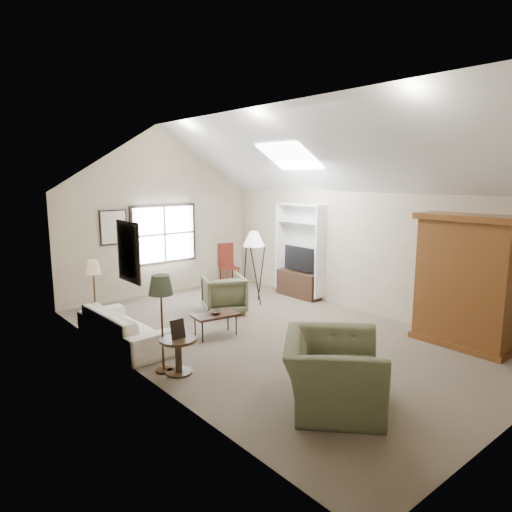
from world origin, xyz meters
TOP-DOWN VIEW (x-y plane):
  - room_shell at (0.00, 0.00)m, footprint 5.01×8.01m
  - window at (0.10, 3.96)m, footprint 1.72×0.08m
  - skylight at (1.30, 0.90)m, footprint 0.80×1.20m
  - wall_art at (-1.88, 1.94)m, footprint 1.97×3.71m
  - armoire at (2.18, -2.40)m, footprint 0.60×1.50m
  - tv_alcove at (2.34, 1.60)m, footprint 0.32×1.30m
  - media_console at (2.32, 1.60)m, footprint 0.34×1.18m
  - tv_panel at (2.32, 1.60)m, footprint 0.05×0.90m
  - sofa at (-2.16, 1.28)m, footprint 0.88×2.12m
  - armchair_near at (-1.08, -2.36)m, footprint 1.77×1.77m
  - armchair_far at (0.22, 1.72)m, footprint 1.10×1.11m
  - coffee_table at (-0.75, 0.62)m, footprint 0.86×0.55m
  - bowl at (-0.75, 0.62)m, footprint 0.22×0.22m
  - side_table at (-2.06, -0.32)m, footprint 0.54×0.54m
  - side_chair at (1.85, 3.70)m, footprint 0.49×0.49m
  - tripod_lamp at (1.14, 1.83)m, footprint 0.64×0.64m
  - dark_lamp at (-2.20, -0.12)m, footprint 0.36×0.36m
  - tan_lamp at (-2.20, 2.48)m, footprint 0.27×0.27m

SIDE VIEW (x-z plane):
  - coffee_table at x=-0.75m, z-range 0.00..0.41m
  - side_table at x=-2.06m, z-range 0.00..0.53m
  - media_console at x=2.32m, z-range 0.00..0.60m
  - sofa at x=-2.16m, z-range 0.00..0.61m
  - armchair_far at x=0.22m, z-range 0.00..0.78m
  - bowl at x=-0.75m, z-range 0.41..0.46m
  - armchair_near at x=-1.08m, z-range 0.00..0.87m
  - side_chair at x=1.85m, z-range 0.00..1.08m
  - tan_lamp at x=-2.20m, z-range 0.00..1.32m
  - dark_lamp at x=-2.20m, z-range 0.00..1.47m
  - tripod_lamp at x=1.14m, z-range 0.00..1.66m
  - tv_panel at x=2.32m, z-range 0.65..1.20m
  - armoire at x=2.18m, z-range 0.00..2.20m
  - tv_alcove at x=2.34m, z-range 0.10..2.20m
  - window at x=0.10m, z-range 0.74..2.16m
  - wall_art at x=-1.88m, z-range 1.29..2.17m
  - room_shell at x=0.00m, z-range 1.21..5.21m
  - skylight at x=1.30m, z-range 2.96..3.48m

